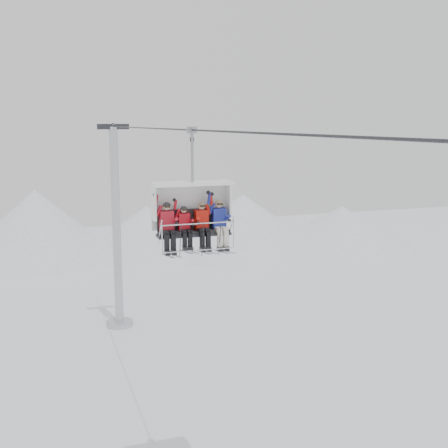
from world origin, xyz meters
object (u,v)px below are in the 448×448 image
object	(u,v)px
skier_center_left	(185,226)
skier_far_right	(220,222)
lift_tower_right	(117,242)
skier_center_right	(202,223)
chairlift_carrier	(192,208)
skier_far_left	(167,225)

from	to	relation	value
skier_center_left	skier_far_right	bearing A→B (deg)	0.89
lift_tower_right	skier_center_left	distance (m)	19.45
skier_far_right	skier_center_right	bearing A→B (deg)	-179.54
lift_tower_right	chairlift_carrier	world-z (taller)	lift_tower_right
lift_tower_right	skier_center_left	xyz separation A→B (m)	(-0.33, -18.94, 4.40)
chairlift_carrier	skier_far_right	distance (m)	1.05
skier_center_right	skier_far_left	bearing A→B (deg)	179.76
skier_center_left	skier_center_right	world-z (taller)	skier_center_right
lift_tower_right	skier_far_right	xyz separation A→B (m)	(0.89, -18.92, 4.47)
chairlift_carrier	skier_far_left	world-z (taller)	chairlift_carrier
skier_center_left	skier_far_left	bearing A→B (deg)	178.14
skier_far_right	chairlift_carrier	bearing A→B (deg)	161.17
lift_tower_right	chairlift_carrier	bearing A→B (deg)	-90.00
lift_tower_right	skier_center_right	bearing A→B (deg)	-89.16
chairlift_carrier	skier_center_left	distance (m)	0.72
chairlift_carrier	skier_center_right	size ratio (longest dim) A/B	2.34
lift_tower_right	skier_center_right	world-z (taller)	lift_tower_right
skier_center_left	skier_center_right	bearing A→B (deg)	1.31
chairlift_carrier	lift_tower_right	bearing A→B (deg)	90.00
skier_center_left	skier_far_right	xyz separation A→B (m)	(1.22, 0.02, 0.07)
chairlift_carrier	skier_center_left	xyz separation A→B (m)	(-0.33, -0.32, -0.55)
chairlift_carrier	skier_far_right	size ratio (longest dim) A/B	2.25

